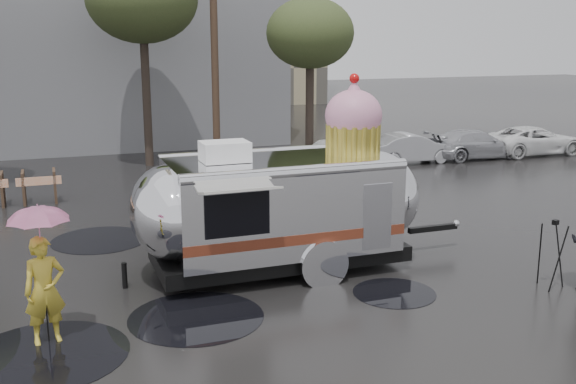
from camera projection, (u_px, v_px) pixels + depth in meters
name	position (u px, v px, depth m)	size (l,w,h in m)	color
ground	(263.00, 305.00, 12.88)	(120.00, 120.00, 0.00)	black
puddles	(195.00, 278.00, 14.29)	(10.08, 8.72, 0.01)	black
grey_building	(32.00, 3.00, 32.13)	(22.00, 12.00, 13.00)	slate
utility_pole	(214.00, 46.00, 25.49)	(1.60, 0.28, 9.00)	#473323
tree_right	(310.00, 34.00, 25.61)	(3.36, 3.36, 6.42)	#382D26
parked_cars	(450.00, 143.00, 27.56)	(13.20, 1.90, 1.50)	silver
airstream_trailer	(284.00, 202.00, 14.55)	(8.02, 3.09, 4.32)	silver
person_left	(45.00, 290.00, 11.13)	(0.66, 0.44, 1.84)	gold
umbrella_pink	(39.00, 229.00, 10.89)	(1.24, 1.24, 2.40)	pink
tripod	(553.00, 248.00, 13.59)	(0.58, 0.57, 1.44)	black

